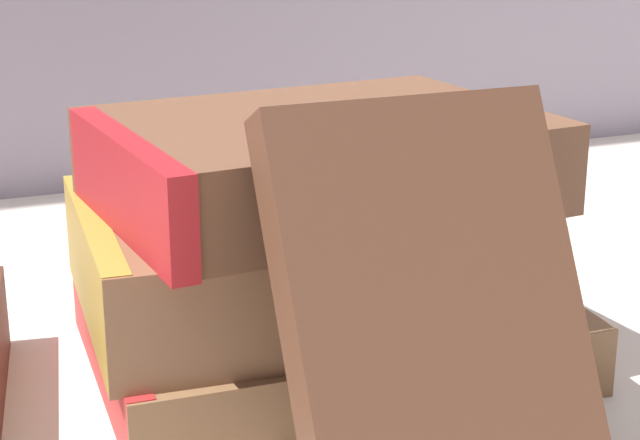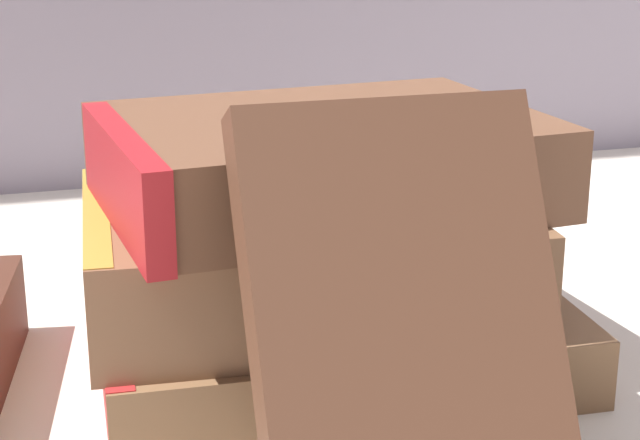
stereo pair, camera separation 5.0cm
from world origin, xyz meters
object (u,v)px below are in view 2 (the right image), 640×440
(book_flat_bottom, at_px, (318,327))
(pocket_watch, at_px, (426,118))
(book_flat_top, at_px, (311,161))
(book_leaning_front, at_px, (406,331))
(book_flat_middle, at_px, (288,251))

(book_flat_bottom, xyz_separation_m, pocket_watch, (0.04, -0.04, 0.11))
(book_flat_bottom, relative_size, pocket_watch, 4.63)
(book_flat_top, xyz_separation_m, book_leaning_front, (0.00, -0.13, -0.03))
(book_flat_middle, relative_size, book_leaning_front, 1.38)
(book_flat_middle, distance_m, pocket_watch, 0.10)
(book_flat_bottom, bearing_deg, book_flat_middle, -172.30)
(book_flat_top, bearing_deg, book_flat_middle, 130.78)
(book_flat_bottom, xyz_separation_m, book_leaning_front, (-0.00, -0.14, 0.06))
(book_flat_middle, height_order, pocket_watch, pocket_watch)
(book_flat_bottom, relative_size, book_flat_middle, 1.10)
(book_flat_top, distance_m, pocket_watch, 0.06)
(book_flat_middle, xyz_separation_m, book_leaning_front, (0.01, -0.14, 0.01))
(book_flat_middle, bearing_deg, book_flat_bottom, 9.13)
(book_flat_middle, relative_size, pocket_watch, 4.22)
(pocket_watch, bearing_deg, book_flat_bottom, 132.61)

